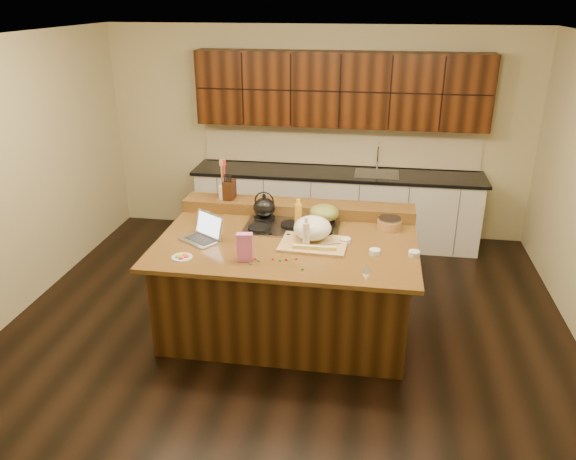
# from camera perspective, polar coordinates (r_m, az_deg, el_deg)

# --- Properties ---
(room) EXTENTS (5.52, 5.02, 2.72)m
(room) POSITION_cam_1_polar(r_m,az_deg,el_deg) (5.06, -0.09, 3.43)
(room) COLOR black
(room) RESTS_ON ground
(island) EXTENTS (2.40, 1.60, 0.92)m
(island) POSITION_cam_1_polar(r_m,az_deg,el_deg) (5.42, -0.08, -5.43)
(island) COLOR black
(island) RESTS_ON ground
(back_ledge) EXTENTS (2.40, 0.30, 0.12)m
(back_ledge) POSITION_cam_1_polar(r_m,az_deg,el_deg) (5.84, 1.00, 2.27)
(back_ledge) COLOR black
(back_ledge) RESTS_ON island
(cooktop) EXTENTS (0.92, 0.52, 0.05)m
(cooktop) POSITION_cam_1_polar(r_m,az_deg,el_deg) (5.49, 0.41, 0.38)
(cooktop) COLOR gray
(cooktop) RESTS_ON island
(back_counter) EXTENTS (3.70, 0.66, 2.40)m
(back_counter) POSITION_cam_1_polar(r_m,az_deg,el_deg) (7.25, 5.07, 6.35)
(back_counter) COLOR silver
(back_counter) RESTS_ON ground
(kettle) EXTENTS (0.27, 0.27, 0.20)m
(kettle) POSITION_cam_1_polar(r_m,az_deg,el_deg) (5.61, -2.42, 2.29)
(kettle) COLOR black
(kettle) RESTS_ON cooktop
(green_bowl) EXTENTS (0.35, 0.35, 0.16)m
(green_bowl) POSITION_cam_1_polar(r_m,az_deg,el_deg) (5.53, 3.69, 1.75)
(green_bowl) COLOR olive
(green_bowl) RESTS_ON cooktop
(laptop) EXTENTS (0.44, 0.42, 0.24)m
(laptop) POSITION_cam_1_polar(r_m,az_deg,el_deg) (5.27, -8.51, -0.30)
(laptop) COLOR #B7B7BC
(laptop) RESTS_ON island
(oil_bottle) EXTENTS (0.08, 0.08, 0.27)m
(oil_bottle) POSITION_cam_1_polar(r_m,az_deg,el_deg) (5.38, 1.04, 1.29)
(oil_bottle) COLOR gold
(oil_bottle) RESTS_ON island
(vinegar_bottle) EXTENTS (0.08, 0.08, 0.25)m
(vinegar_bottle) POSITION_cam_1_polar(r_m,az_deg,el_deg) (5.00, 1.86, -0.60)
(vinegar_bottle) COLOR silver
(vinegar_bottle) RESTS_ON island
(wooden_tray) EXTENTS (0.62, 0.50, 0.24)m
(wooden_tray) POSITION_cam_1_polar(r_m,az_deg,el_deg) (5.13, 2.53, -0.18)
(wooden_tray) COLOR tan
(wooden_tray) RESTS_ON island
(ramekin_a) EXTENTS (0.13, 0.13, 0.04)m
(ramekin_a) POSITION_cam_1_polar(r_m,az_deg,el_deg) (5.02, 12.69, -2.34)
(ramekin_a) COLOR white
(ramekin_a) RESTS_ON island
(ramekin_b) EXTENTS (0.12, 0.12, 0.04)m
(ramekin_b) POSITION_cam_1_polar(r_m,az_deg,el_deg) (4.99, 8.80, -2.21)
(ramekin_b) COLOR white
(ramekin_b) RESTS_ON island
(ramekin_c) EXTENTS (0.11, 0.11, 0.04)m
(ramekin_c) POSITION_cam_1_polar(r_m,az_deg,el_deg) (5.18, 5.83, -1.10)
(ramekin_c) COLOR white
(ramekin_c) RESTS_ON island
(strainer_bowl) EXTENTS (0.29, 0.29, 0.09)m
(strainer_bowl) POSITION_cam_1_polar(r_m,az_deg,el_deg) (5.55, 10.27, 0.58)
(strainer_bowl) COLOR #996B3F
(strainer_bowl) RESTS_ON island
(kitchen_timer) EXTENTS (0.10, 0.10, 0.07)m
(kitchen_timer) POSITION_cam_1_polar(r_m,az_deg,el_deg) (4.66, 7.97, -3.88)
(kitchen_timer) COLOR silver
(kitchen_timer) RESTS_ON island
(pink_bag) EXTENTS (0.14, 0.09, 0.25)m
(pink_bag) POSITION_cam_1_polar(r_m,az_deg,el_deg) (4.79, -4.40, -1.75)
(pink_bag) COLOR #D363AE
(pink_bag) RESTS_ON island
(candy_plate) EXTENTS (0.23, 0.23, 0.01)m
(candy_plate) POSITION_cam_1_polar(r_m,az_deg,el_deg) (4.96, -10.72, -2.74)
(candy_plate) COLOR white
(candy_plate) RESTS_ON island
(package_box) EXTENTS (0.12, 0.10, 0.14)m
(package_box) POSITION_cam_1_polar(r_m,az_deg,el_deg) (5.60, -8.55, 1.18)
(package_box) COLOR #F6BB56
(package_box) RESTS_ON island
(utensil_crock) EXTENTS (0.16, 0.16, 0.14)m
(utensil_crock) POSITION_cam_1_polar(r_m,az_deg,el_deg) (5.95, -6.48, 3.84)
(utensil_crock) COLOR white
(utensil_crock) RESTS_ON back_ledge
(knife_block) EXTENTS (0.12, 0.17, 0.20)m
(knife_block) POSITION_cam_1_polar(r_m,az_deg,el_deg) (5.92, -5.97, 4.09)
(knife_block) COLOR black
(knife_block) RESTS_ON back_ledge
(gumdrop_0) EXTENTS (0.02, 0.02, 0.02)m
(gumdrop_0) POSITION_cam_1_polar(r_m,az_deg,el_deg) (4.84, 0.86, -2.91)
(gumdrop_0) COLOR red
(gumdrop_0) RESTS_ON island
(gumdrop_1) EXTENTS (0.02, 0.02, 0.02)m
(gumdrop_1) POSITION_cam_1_polar(r_m,az_deg,el_deg) (4.66, 1.52, -3.98)
(gumdrop_1) COLOR #198C26
(gumdrop_1) RESTS_ON island
(gumdrop_2) EXTENTS (0.02, 0.02, 0.02)m
(gumdrop_2) POSITION_cam_1_polar(r_m,az_deg,el_deg) (4.82, -0.22, -3.02)
(gumdrop_2) COLOR red
(gumdrop_2) RESTS_ON island
(gumdrop_3) EXTENTS (0.02, 0.02, 0.02)m
(gumdrop_3) POSITION_cam_1_polar(r_m,az_deg,el_deg) (4.81, -0.84, -3.09)
(gumdrop_3) COLOR #198C26
(gumdrop_3) RESTS_ON island
(gumdrop_4) EXTENTS (0.02, 0.02, 0.02)m
(gumdrop_4) POSITION_cam_1_polar(r_m,az_deg,el_deg) (4.84, -3.31, -2.93)
(gumdrop_4) COLOR red
(gumdrop_4) RESTS_ON island
(gumdrop_5) EXTENTS (0.02, 0.02, 0.02)m
(gumdrop_5) POSITION_cam_1_polar(r_m,az_deg,el_deg) (4.81, -3.02, -3.12)
(gumdrop_5) COLOR #198C26
(gumdrop_5) RESTS_ON island
(gumdrop_6) EXTENTS (0.02, 0.02, 0.02)m
(gumdrop_6) POSITION_cam_1_polar(r_m,az_deg,el_deg) (4.86, -3.62, -2.87)
(gumdrop_6) COLOR red
(gumdrop_6) RESTS_ON island
(gumdrop_7) EXTENTS (0.02, 0.02, 0.02)m
(gumdrop_7) POSITION_cam_1_polar(r_m,az_deg,el_deg) (4.76, -3.83, -3.46)
(gumdrop_7) COLOR #198C26
(gumdrop_7) RESTS_ON island
(gumdrop_8) EXTENTS (0.02, 0.02, 0.02)m
(gumdrop_8) POSITION_cam_1_polar(r_m,az_deg,el_deg) (4.84, -1.55, -2.94)
(gumdrop_8) COLOR red
(gumdrop_8) RESTS_ON island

